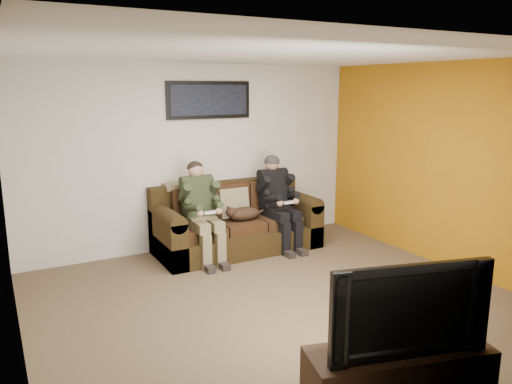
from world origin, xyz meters
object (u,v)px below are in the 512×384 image
sofa (235,225)px  television (403,305)px  person_left (201,206)px  person_right (278,196)px  tv_stand (398,376)px  framed_poster (209,100)px  cat (243,213)px

sofa → television: television is taller
person_left → television: person_left is taller
person_right → tv_stand: 3.79m
person_left → television: bearing=-88.9°
sofa → framed_poster: 1.80m
sofa → cat: sofa is taller
person_right → cat: bearing=179.0°
cat → television: 3.65m
person_left → cat: size_ratio=1.99×
cat → framed_poster: framed_poster is taller
cat → television: television is taller
cat → tv_stand: (-0.55, -3.60, -0.34)m
person_right → cat: 0.59m
cat → framed_poster: (-0.23, 0.57, 1.54)m
sofa → person_left: person_left is taller
sofa → person_left: 0.73m
sofa → framed_poster: size_ratio=1.83×
sofa → person_left: size_ratio=1.74×
person_right → television: bearing=-107.2°
person_left → television: 3.59m
sofa → cat: (0.03, -0.18, 0.20)m
sofa → person_right: size_ratio=1.73×
person_right → cat: size_ratio=2.01×
person_left → framed_poster: size_ratio=1.05×
tv_stand → person_right: bearing=87.4°
person_right → cat: (-0.56, 0.01, -0.19)m
tv_stand → television: 0.56m
framed_poster → television: bearing=-94.4°
sofa → framed_poster: framed_poster is taller
person_left → framed_poster: bearing=55.9°
television → sofa: bearing=96.7°
person_left → person_right: (1.18, 0.00, 0.00)m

